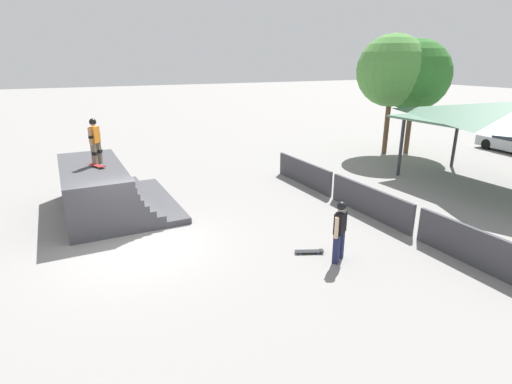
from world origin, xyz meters
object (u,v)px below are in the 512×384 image
object	(u,v)px
skater_on_deck	(95,138)
skateboard_on_ground	(310,251)
tree_beside_pavilion	(415,75)
bystander_walking	(340,226)
tree_far_back	(392,71)
skateboard_on_deck	(97,166)

from	to	relation	value
skater_on_deck	skateboard_on_ground	distance (m)	8.44
skater_on_deck	tree_beside_pavilion	size ratio (longest dim) A/B	0.25
skater_on_deck	skateboard_on_ground	xyz separation A→B (m)	(6.37, 4.89, -2.62)
bystander_walking	tree_far_back	world-z (taller)	tree_far_back
skater_on_deck	bystander_walking	distance (m)	9.00
skateboard_on_ground	tree_far_back	world-z (taller)	tree_far_back
skateboard_on_deck	skateboard_on_ground	bearing A→B (deg)	15.20
tree_beside_pavilion	bystander_walking	bearing A→B (deg)	-53.04
tree_beside_pavilion	tree_far_back	bearing A→B (deg)	-112.55
skateboard_on_ground	tree_far_back	bearing A→B (deg)	62.14
skater_on_deck	skateboard_on_ground	bearing A→B (deg)	69.66
skateboard_on_deck	tree_far_back	xyz separation A→B (m)	(-2.94, 16.24, 2.91)
skater_on_deck	tree_beside_pavilion	distance (m)	17.62
tree_far_back	skateboard_on_deck	bearing A→B (deg)	-79.74
skater_on_deck	bystander_walking	xyz separation A→B (m)	(7.06, 5.33, -1.67)
bystander_walking	tree_far_back	xyz separation A→B (m)	(-9.60, 10.84, 3.70)
skater_on_deck	tree_beside_pavilion	xyz separation A→B (m)	(-2.03, 17.41, 1.79)
skateboard_on_ground	tree_beside_pavilion	size ratio (longest dim) A/B	0.13
bystander_walking	tree_far_back	bearing A→B (deg)	8.63
skater_on_deck	tree_far_back	bearing A→B (deg)	131.09
skateboard_on_deck	bystander_walking	distance (m)	8.61
skateboard_on_ground	tree_beside_pavilion	distance (m)	15.71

